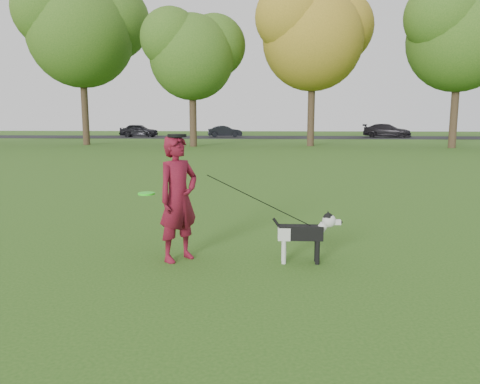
# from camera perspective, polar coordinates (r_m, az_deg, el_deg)

# --- Properties ---
(ground) EXTENTS (120.00, 120.00, 0.00)m
(ground) POSITION_cam_1_polar(r_m,az_deg,el_deg) (6.56, -5.28, -8.64)
(ground) COLOR #285116
(ground) RESTS_ON ground
(road) EXTENTS (120.00, 7.00, 0.02)m
(road) POSITION_cam_1_polar(r_m,az_deg,el_deg) (46.23, 2.04, 6.69)
(road) COLOR black
(road) RESTS_ON ground
(man) EXTENTS (0.74, 0.76, 1.76)m
(man) POSITION_cam_1_polar(r_m,az_deg,el_deg) (6.55, -7.53, -0.79)
(man) COLOR #590C21
(man) RESTS_ON ground
(dog) EXTENTS (0.96, 0.19, 0.73)m
(dog) POSITION_cam_1_polar(r_m,az_deg,el_deg) (6.50, 8.06, -4.78)
(dog) COLOR black
(dog) RESTS_ON ground
(car_left) EXTENTS (3.79, 1.59, 1.28)m
(car_left) POSITION_cam_1_polar(r_m,az_deg,el_deg) (47.89, -12.20, 7.35)
(car_left) COLOR black
(car_left) RESTS_ON road
(car_mid) EXTENTS (3.46, 1.48, 1.11)m
(car_mid) POSITION_cam_1_polar(r_m,az_deg,el_deg) (46.38, -1.83, 7.39)
(car_mid) COLOR black
(car_mid) RESTS_ON road
(car_right) EXTENTS (4.85, 3.07, 1.31)m
(car_right) POSITION_cam_1_polar(r_m,az_deg,el_deg) (47.64, 17.48, 7.15)
(car_right) COLOR black
(car_right) RESTS_ON road
(man_held_items) EXTENTS (2.45, 0.34, 1.28)m
(man_held_items) POSITION_cam_1_polar(r_m,az_deg,el_deg) (6.38, 0.40, -0.08)
(man_held_items) COLOR #2DFF20
(man_held_items) RESTS_ON ground
(tree_row) EXTENTS (51.74, 8.86, 12.01)m
(tree_row) POSITION_cam_1_polar(r_m,az_deg,el_deg) (32.78, -1.05, 18.65)
(tree_row) COLOR #38281C
(tree_row) RESTS_ON ground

